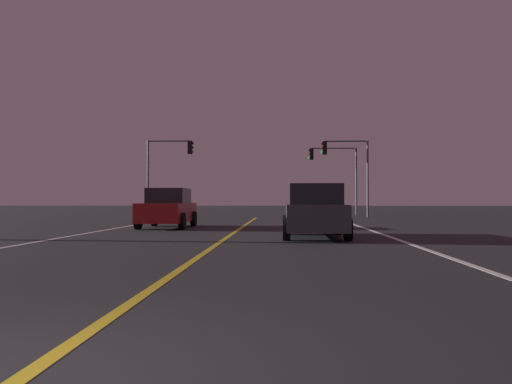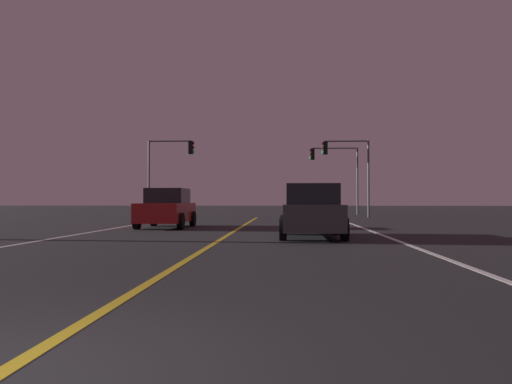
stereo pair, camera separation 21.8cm
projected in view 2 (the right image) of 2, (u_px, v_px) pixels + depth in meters
lane_edge_right at (393, 239)px, 15.99m from camera, size 0.16×37.93×0.01m
lane_edge_left at (59, 238)px, 16.60m from camera, size 0.16×37.93×0.01m
lane_center_divider at (223, 238)px, 16.29m from camera, size 0.16×37.93×0.01m
car_oncoming at (167, 209)px, 22.56m from camera, size 2.02×4.30×1.70m
car_lead_same_lane at (312, 212)px, 16.64m from camera, size 2.02×4.30×1.70m
traffic_light_near_right at (346, 160)px, 35.43m from camera, size 3.22×0.36×5.23m
traffic_light_near_left at (171, 160)px, 36.13m from camera, size 3.26×0.36×5.31m
traffic_light_far_right at (334, 164)px, 40.94m from camera, size 3.81×0.36×5.29m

